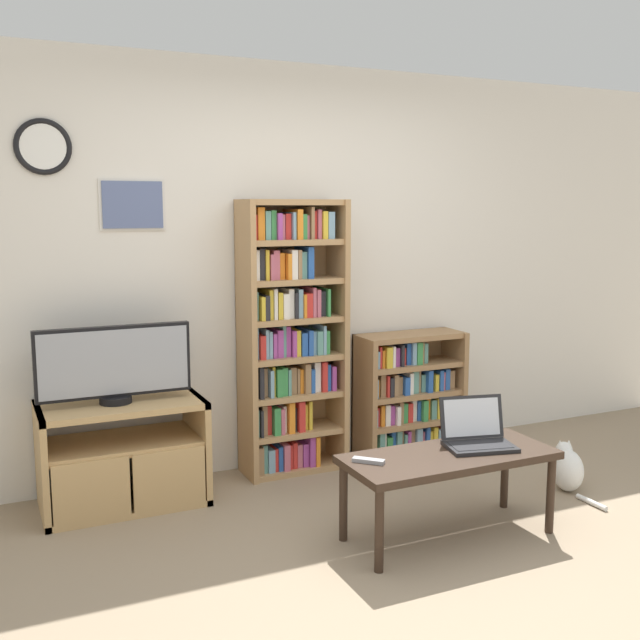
% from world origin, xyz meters
% --- Properties ---
extents(ground_plane, '(18.00, 18.00, 0.00)m').
position_xyz_m(ground_plane, '(0.00, 0.00, 0.00)').
color(ground_plane, gray).
extents(wall_back, '(6.72, 0.09, 2.60)m').
position_xyz_m(wall_back, '(-0.01, 1.87, 1.30)').
color(wall_back, silver).
rests_on(wall_back, ground_plane).
extents(tv_stand, '(0.91, 0.52, 0.61)m').
position_xyz_m(tv_stand, '(-1.07, 1.55, 0.31)').
color(tv_stand, tan).
rests_on(tv_stand, ground_plane).
extents(television, '(0.85, 0.18, 0.44)m').
position_xyz_m(television, '(-1.10, 1.54, 0.83)').
color(television, black).
rests_on(television, tv_stand).
extents(bookshelf_tall, '(0.66, 0.31, 1.74)m').
position_xyz_m(bookshelf_tall, '(0.01, 1.69, 0.87)').
color(bookshelf_tall, tan).
rests_on(bookshelf_tall, ground_plane).
extents(bookshelf_short, '(0.76, 0.31, 0.84)m').
position_xyz_m(bookshelf_short, '(0.89, 1.69, 0.40)').
color(bookshelf_short, '#9E754C').
rests_on(bookshelf_short, ground_plane).
extents(coffee_table, '(1.11, 0.46, 0.45)m').
position_xyz_m(coffee_table, '(0.37, 0.41, 0.40)').
color(coffee_table, '#332319').
rests_on(coffee_table, ground_plane).
extents(laptop, '(0.40, 0.34, 0.25)m').
position_xyz_m(laptop, '(0.58, 0.46, 0.51)').
color(laptop, '#232326').
rests_on(laptop, coffee_table).
extents(remote_near_laptop, '(0.14, 0.14, 0.02)m').
position_xyz_m(remote_near_laptop, '(-0.07, 0.46, 0.46)').
color(remote_near_laptop, '#99999E').
rests_on(remote_near_laptop, coffee_table).
extents(cat, '(0.25, 0.49, 0.29)m').
position_xyz_m(cat, '(1.40, 0.65, 0.13)').
color(cat, white).
rests_on(cat, ground_plane).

